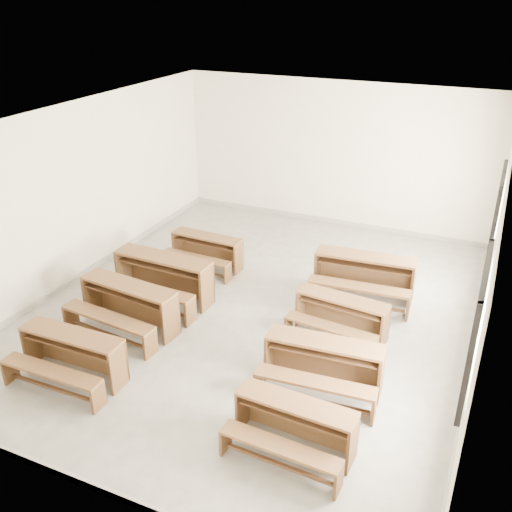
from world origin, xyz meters
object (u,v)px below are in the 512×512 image
at_px(desk_set_7, 364,273).
at_px(desk_set_4, 294,423).
at_px(desk_set_0, 71,353).
at_px(desk_set_2, 162,275).
at_px(desk_set_1, 128,303).
at_px(desk_set_6, 341,314).
at_px(desk_set_5, 323,362).
at_px(desk_set_3, 206,249).

bearing_deg(desk_set_7, desk_set_4, -91.63).
height_order(desk_set_0, desk_set_2, desk_set_2).
bearing_deg(desk_set_1, desk_set_6, 25.95).
height_order(desk_set_6, desk_set_7, desk_set_7).
bearing_deg(desk_set_6, desk_set_4, -79.70).
bearing_deg(desk_set_4, desk_set_0, -177.63).
distance_m(desk_set_2, desk_set_5, 3.50).
xyz_separation_m(desk_set_4, desk_set_6, (-0.20, 2.57, 0.00)).
relative_size(desk_set_1, desk_set_5, 1.06).
bearing_deg(desk_set_6, desk_set_5, -77.88).
bearing_deg(desk_set_4, desk_set_5, 95.16).
distance_m(desk_set_2, desk_set_4, 4.12).
bearing_deg(desk_set_1, desk_set_4, -16.99).
xyz_separation_m(desk_set_2, desk_set_6, (3.15, 0.15, -0.09)).
relative_size(desk_set_4, desk_set_7, 0.83).
bearing_deg(desk_set_6, desk_set_0, -134.70).
bearing_deg(desk_set_2, desk_set_6, 4.74).
height_order(desk_set_2, desk_set_4, desk_set_2).
relative_size(desk_set_1, desk_set_3, 1.22).
bearing_deg(desk_set_2, desk_set_3, 88.72).
xyz_separation_m(desk_set_0, desk_set_7, (3.11, 3.90, 0.05)).
xyz_separation_m(desk_set_1, desk_set_4, (3.35, -1.41, -0.06)).
relative_size(desk_set_0, desk_set_4, 1.04).
xyz_separation_m(desk_set_2, desk_set_4, (3.34, -2.41, -0.09)).
relative_size(desk_set_3, desk_set_5, 0.87).
xyz_separation_m(desk_set_0, desk_set_6, (3.10, 2.54, -0.02)).
distance_m(desk_set_2, desk_set_3, 1.43).
height_order(desk_set_1, desk_set_5, desk_set_1).
bearing_deg(desk_set_6, desk_set_7, 95.47).
height_order(desk_set_1, desk_set_6, desk_set_1).
bearing_deg(desk_set_5, desk_set_4, -92.23).
xyz_separation_m(desk_set_1, desk_set_7, (3.17, 2.51, 0.01)).
relative_size(desk_set_4, desk_set_6, 0.98).
distance_m(desk_set_3, desk_set_7, 3.08).
bearing_deg(desk_set_4, desk_set_7, 95.47).
height_order(desk_set_3, desk_set_6, desk_set_6).
relative_size(desk_set_3, desk_set_6, 0.95).
bearing_deg(desk_set_6, desk_set_2, -171.25).
bearing_deg(desk_set_3, desk_set_5, -36.80).
bearing_deg(desk_set_5, desk_set_2, 155.68).
xyz_separation_m(desk_set_3, desk_set_4, (3.26, -3.84, 0.01)).
bearing_deg(desk_set_4, desk_set_6, 97.14).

